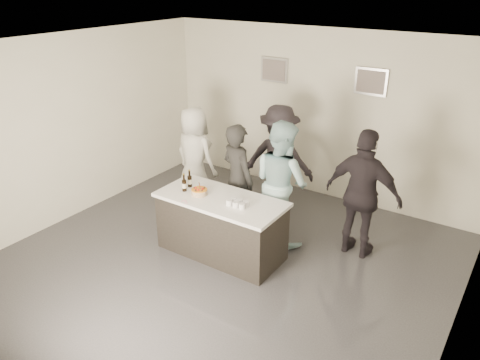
{
  "coord_description": "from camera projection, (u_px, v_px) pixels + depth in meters",
  "views": [
    {
      "loc": [
        3.33,
        -4.48,
        3.81
      ],
      "look_at": [
        0.0,
        0.5,
        1.15
      ],
      "focal_mm": 35.0,
      "sensor_mm": 36.0,
      "label": 1
    }
  ],
  "objects": [
    {
      "name": "picture_left",
      "position": [
        274.0,
        70.0,
        8.46
      ],
      "size": [
        0.54,
        0.04,
        0.44
      ],
      "primitive_type": "cube",
      "color": "#B2B2B7",
      "rests_on": "wall_back"
    },
    {
      "name": "floor",
      "position": [
        220.0,
        266.0,
        6.64
      ],
      "size": [
        6.0,
        6.0,
        0.0
      ],
      "primitive_type": "plane",
      "color": "#3D3D42",
      "rests_on": "ground"
    },
    {
      "name": "person_guest_right",
      "position": [
        363.0,
        195.0,
        6.57
      ],
      "size": [
        1.14,
        0.53,
        1.91
      ],
      "primitive_type": "imported",
      "rotation": [
        0.0,
        0.0,
        3.08
      ],
      "color": "black",
      "rests_on": "ground"
    },
    {
      "name": "wall_left",
      "position": [
        69.0,
        129.0,
        7.55
      ],
      "size": [
        0.04,
        6.0,
        3.0
      ],
      "primitive_type": "cube",
      "color": "silver",
      "rests_on": "ground"
    },
    {
      "name": "tumbler_cluster",
      "position": [
        238.0,
        203.0,
        6.37
      ],
      "size": [
        0.3,
        0.19,
        0.08
      ],
      "primitive_type": "cube",
      "color": "#C57C12",
      "rests_on": "bar_counter"
    },
    {
      "name": "ceiling",
      "position": [
        216.0,
        49.0,
        5.42
      ],
      "size": [
        6.0,
        6.0,
        0.0
      ],
      "primitive_type": "plane",
      "rotation": [
        3.14,
        0.0,
        0.0
      ],
      "color": "white"
    },
    {
      "name": "person_guest_left",
      "position": [
        195.0,
        156.0,
        8.2
      ],
      "size": [
        0.92,
        0.66,
        1.74
      ],
      "primitive_type": "imported",
      "rotation": [
        0.0,
        0.0,
        3.01
      ],
      "color": "white",
      "rests_on": "ground"
    },
    {
      "name": "person_guest_back",
      "position": [
        279.0,
        159.0,
        7.91
      ],
      "size": [
        1.32,
        0.94,
        1.86
      ],
      "primitive_type": "imported",
      "rotation": [
        0.0,
        0.0,
        3.37
      ],
      "color": "black",
      "rests_on": "ground"
    },
    {
      "name": "cake",
      "position": [
        199.0,
        192.0,
        6.69
      ],
      "size": [
        0.23,
        0.23,
        0.08
      ],
      "primitive_type": "cylinder",
      "color": "orange",
      "rests_on": "bar_counter"
    },
    {
      "name": "picture_right",
      "position": [
        371.0,
        82.0,
        7.55
      ],
      "size": [
        0.54,
        0.04,
        0.44
      ],
      "primitive_type": "cube",
      "color": "#B2B2B7",
      "rests_on": "wall_back"
    },
    {
      "name": "beer_bottle_b",
      "position": [
        184.0,
        183.0,
        6.76
      ],
      "size": [
        0.07,
        0.07,
        0.26
      ],
      "primitive_type": "cylinder",
      "color": "black",
      "rests_on": "bar_counter"
    },
    {
      "name": "wall_right",
      "position": [
        469.0,
        234.0,
        4.51
      ],
      "size": [
        0.04,
        6.0,
        3.0
      ],
      "primitive_type": "cube",
      "color": "silver",
      "rests_on": "ground"
    },
    {
      "name": "bar_counter",
      "position": [
        221.0,
        226.0,
        6.78
      ],
      "size": [
        1.86,
        0.86,
        0.9
      ],
      "primitive_type": "cube",
      "color": "white",
      "rests_on": "ground"
    },
    {
      "name": "person_main_black",
      "position": [
        238.0,
        179.0,
        7.24
      ],
      "size": [
        0.75,
        0.61,
        1.77
      ],
      "primitive_type": "imported",
      "rotation": [
        0.0,
        0.0,
        2.81
      ],
      "color": "black",
      "rests_on": "ground"
    },
    {
      "name": "wall_back",
      "position": [
        318.0,
        115.0,
        8.31
      ],
      "size": [
        6.0,
        0.04,
        3.0
      ],
      "primitive_type": "cube",
      "color": "silver",
      "rests_on": "ground"
    },
    {
      "name": "person_main_blue",
      "position": [
        281.0,
        182.0,
        6.97
      ],
      "size": [
        1.13,
        1.02,
        1.9
      ],
      "primitive_type": "imported",
      "rotation": [
        0.0,
        0.0,
        2.74
      ],
      "color": "#A5D1D8",
      "rests_on": "ground"
    },
    {
      "name": "candles",
      "position": [
        185.0,
        201.0,
        6.5
      ],
      "size": [
        0.24,
        0.08,
        0.01
      ],
      "primitive_type": "cube",
      "color": "pink",
      "rests_on": "bar_counter"
    },
    {
      "name": "beer_bottle_a",
      "position": [
        190.0,
        179.0,
        6.9
      ],
      "size": [
        0.07,
        0.07,
        0.26
      ],
      "primitive_type": "cylinder",
      "color": "black",
      "rests_on": "bar_counter"
    }
  ]
}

